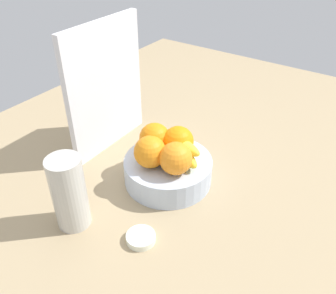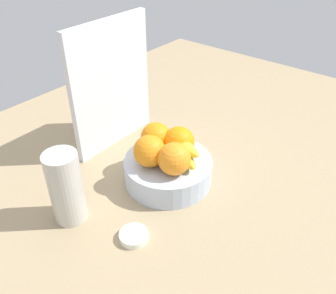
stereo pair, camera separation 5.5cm
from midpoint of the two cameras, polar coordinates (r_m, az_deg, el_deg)
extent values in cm
cube|color=tan|center=(95.34, 0.55, -5.38)|extent=(180.00, 140.00, 3.00)
cylinder|color=silver|center=(91.06, -1.74, -3.78)|extent=(22.40, 22.40, 6.49)
sphere|color=orange|center=(85.37, -4.75, -0.83)|extent=(7.92, 7.92, 7.92)
sphere|color=orange|center=(82.97, -0.64, -1.89)|extent=(7.92, 7.92, 7.92)
sphere|color=orange|center=(89.07, 0.04, 1.00)|extent=(7.92, 7.92, 7.92)
sphere|color=orange|center=(90.20, -3.90, 1.39)|extent=(7.92, 7.92, 7.92)
ellipsoid|color=yellow|center=(89.31, -0.31, -0.43)|extent=(10.78, 17.11, 4.00)
ellipsoid|color=yellow|center=(88.53, -0.89, 0.94)|extent=(6.80, 17.43, 4.00)
cube|color=silver|center=(100.17, -11.54, 9.31)|extent=(28.03, 2.25, 36.00)
cylinder|color=#BBBAB2|center=(79.91, -17.53, -7.08)|extent=(7.46, 7.46, 17.58)
cylinder|color=white|center=(78.72, -6.45, -14.34)|extent=(6.35, 6.35, 1.57)
camera|label=1|loc=(0.03, -91.82, -1.27)|focal=37.96mm
camera|label=2|loc=(0.03, 88.18, 1.27)|focal=37.96mm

